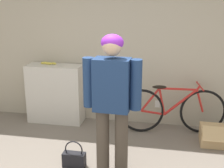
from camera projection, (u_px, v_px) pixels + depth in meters
wall_back at (126, 46)px, 5.05m from camera, size 8.00×0.07×2.60m
side_shelf at (56, 94)px, 5.27m from camera, size 0.92×0.37×0.98m
person at (112, 95)px, 3.58m from camera, size 0.68×0.26×1.70m
bicycle at (172, 110)px, 4.85m from camera, size 1.65×0.46×0.78m
banana at (49, 63)px, 5.19m from camera, size 0.29×0.08×0.04m
handbag at (74, 159)px, 3.95m from camera, size 0.29×0.12×0.35m
cardboard_box at (215, 135)px, 4.55m from camera, size 0.41×0.47×0.33m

